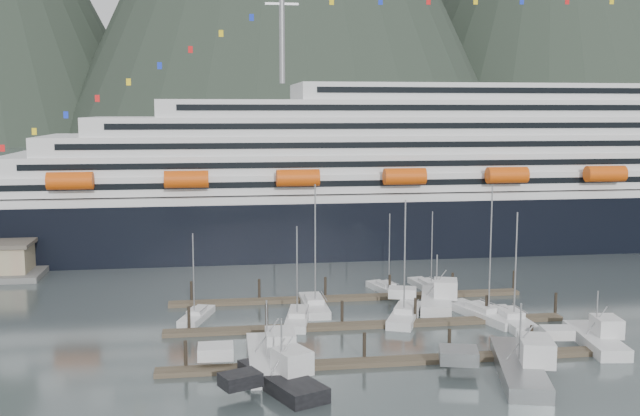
{
  "coord_description": "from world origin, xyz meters",
  "views": [
    {
      "loc": [
        -23.31,
        -81.28,
        25.52
      ],
      "look_at": [
        -8.01,
        22.0,
        11.83
      ],
      "focal_mm": 42.0,
      "sensor_mm": 36.0,
      "label": 1
    }
  ],
  "objects_px": {
    "sailboat_e": "(314,306)",
    "trawler_d": "(595,338)",
    "sailboat_a": "(197,317)",
    "sailboat_b": "(298,319)",
    "trawler_c": "(517,365)",
    "sailboat_c": "(405,316)",
    "trawler_b": "(281,378)",
    "sailboat_f": "(386,289)",
    "trawler_a": "(265,356)",
    "sailboat_h": "(510,320)",
    "sailboat_d": "(482,314)",
    "trawler_e": "(435,299)",
    "cruise_ship": "(491,181)",
    "sailboat_g": "(428,287)"
  },
  "relations": [
    {
      "from": "sailboat_e",
      "to": "trawler_d",
      "type": "height_order",
      "value": "sailboat_e"
    },
    {
      "from": "sailboat_a",
      "to": "sailboat_b",
      "type": "xyz_separation_m",
      "value": [
        12.15,
        -2.95,
        0.02
      ]
    },
    {
      "from": "sailboat_a",
      "to": "trawler_c",
      "type": "relative_size",
      "value": 0.71
    },
    {
      "from": "sailboat_c",
      "to": "trawler_b",
      "type": "distance_m",
      "value": 26.92
    },
    {
      "from": "sailboat_f",
      "to": "trawler_a",
      "type": "height_order",
      "value": "sailboat_f"
    },
    {
      "from": "sailboat_e",
      "to": "sailboat_h",
      "type": "height_order",
      "value": "sailboat_e"
    },
    {
      "from": "trawler_a",
      "to": "sailboat_a",
      "type": "bearing_deg",
      "value": 23.07
    },
    {
      "from": "trawler_d",
      "to": "sailboat_b",
      "type": "bearing_deg",
      "value": 73.03
    },
    {
      "from": "sailboat_a",
      "to": "sailboat_b",
      "type": "height_order",
      "value": "sailboat_b"
    },
    {
      "from": "sailboat_b",
      "to": "sailboat_d",
      "type": "distance_m",
      "value": 22.87
    },
    {
      "from": "sailboat_a",
      "to": "sailboat_e",
      "type": "distance_m",
      "value": 15.19
    },
    {
      "from": "sailboat_a",
      "to": "sailboat_e",
      "type": "relative_size",
      "value": 0.67
    },
    {
      "from": "sailboat_e",
      "to": "trawler_a",
      "type": "bearing_deg",
      "value": 159.22
    },
    {
      "from": "sailboat_d",
      "to": "sailboat_a",
      "type": "bearing_deg",
      "value": 65.59
    },
    {
      "from": "sailboat_c",
      "to": "sailboat_h",
      "type": "xyz_separation_m",
      "value": [
        12.0,
        -3.78,
        -0.01
      ]
    },
    {
      "from": "sailboat_f",
      "to": "sailboat_a",
      "type": "bearing_deg",
      "value": 95.71
    },
    {
      "from": "sailboat_c",
      "to": "sailboat_h",
      "type": "relative_size",
      "value": 1.08
    },
    {
      "from": "sailboat_d",
      "to": "trawler_a",
      "type": "relative_size",
      "value": 1.26
    },
    {
      "from": "trawler_a",
      "to": "trawler_e",
      "type": "xyz_separation_m",
      "value": [
        23.71,
        19.56,
        0.02
      ]
    },
    {
      "from": "sailboat_b",
      "to": "trawler_c",
      "type": "height_order",
      "value": "sailboat_b"
    },
    {
      "from": "sailboat_b",
      "to": "trawler_b",
      "type": "relative_size",
      "value": 1.06
    },
    {
      "from": "cruise_ship",
      "to": "sailboat_h",
      "type": "distance_m",
      "value": 57.29
    },
    {
      "from": "sailboat_a",
      "to": "trawler_d",
      "type": "bearing_deg",
      "value": -93.6
    },
    {
      "from": "sailboat_h",
      "to": "trawler_c",
      "type": "bearing_deg",
      "value": 159.22
    },
    {
      "from": "sailboat_a",
      "to": "trawler_e",
      "type": "relative_size",
      "value": 0.92
    },
    {
      "from": "sailboat_d",
      "to": "trawler_d",
      "type": "xyz_separation_m",
      "value": [
        8.11,
        -12.37,
        0.42
      ]
    },
    {
      "from": "cruise_ship",
      "to": "sailboat_a",
      "type": "relative_size",
      "value": 18.7
    },
    {
      "from": "sailboat_e",
      "to": "trawler_b",
      "type": "height_order",
      "value": "sailboat_e"
    },
    {
      "from": "sailboat_f",
      "to": "trawler_a",
      "type": "bearing_deg",
      "value": 129.78
    },
    {
      "from": "sailboat_a",
      "to": "sailboat_f",
      "type": "height_order",
      "value": "sailboat_f"
    },
    {
      "from": "sailboat_d",
      "to": "sailboat_h",
      "type": "xyz_separation_m",
      "value": [
        2.39,
        -2.97,
        -0.01
      ]
    },
    {
      "from": "sailboat_e",
      "to": "trawler_a",
      "type": "height_order",
      "value": "sailboat_e"
    },
    {
      "from": "sailboat_g",
      "to": "sailboat_b",
      "type": "bearing_deg",
      "value": 115.08
    },
    {
      "from": "sailboat_b",
      "to": "trawler_c",
      "type": "xyz_separation_m",
      "value": [
        18.94,
        -21.08,
        0.56
      ]
    },
    {
      "from": "sailboat_c",
      "to": "trawler_c",
      "type": "height_order",
      "value": "sailboat_c"
    },
    {
      "from": "sailboat_a",
      "to": "trawler_e",
      "type": "height_order",
      "value": "sailboat_a"
    },
    {
      "from": "sailboat_c",
      "to": "sailboat_f",
      "type": "height_order",
      "value": "sailboat_c"
    },
    {
      "from": "sailboat_c",
      "to": "trawler_c",
      "type": "bearing_deg",
      "value": -140.72
    },
    {
      "from": "sailboat_b",
      "to": "sailboat_e",
      "type": "height_order",
      "value": "sailboat_e"
    },
    {
      "from": "sailboat_d",
      "to": "trawler_e",
      "type": "relative_size",
      "value": 1.4
    },
    {
      "from": "sailboat_f",
      "to": "sailboat_h",
      "type": "relative_size",
      "value": 0.82
    },
    {
      "from": "sailboat_d",
      "to": "trawler_e",
      "type": "xyz_separation_m",
      "value": [
        -4.15,
        6.18,
        0.5
      ]
    },
    {
      "from": "trawler_e",
      "to": "sailboat_f",
      "type": "bearing_deg",
      "value": 45.15
    },
    {
      "from": "sailboat_b",
      "to": "trawler_b",
      "type": "height_order",
      "value": "sailboat_b"
    },
    {
      "from": "sailboat_f",
      "to": "trawler_e",
      "type": "xyz_separation_m",
      "value": [
        4.53,
        -8.62,
        0.55
      ]
    },
    {
      "from": "sailboat_c",
      "to": "sailboat_g",
      "type": "bearing_deg",
      "value": -2.93
    },
    {
      "from": "sailboat_c",
      "to": "trawler_a",
      "type": "xyz_separation_m",
      "value": [
        -18.24,
        -14.19,
        0.48
      ]
    },
    {
      "from": "cruise_ship",
      "to": "sailboat_d",
      "type": "xyz_separation_m",
      "value": [
        -20.27,
        -50.21,
        -11.59
      ]
    },
    {
      "from": "trawler_b",
      "to": "trawler_c",
      "type": "xyz_separation_m",
      "value": [
        23.06,
        0.1,
        0.05
      ]
    },
    {
      "from": "sailboat_b",
      "to": "cruise_ship",
      "type": "bearing_deg",
      "value": -30.23
    }
  ]
}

